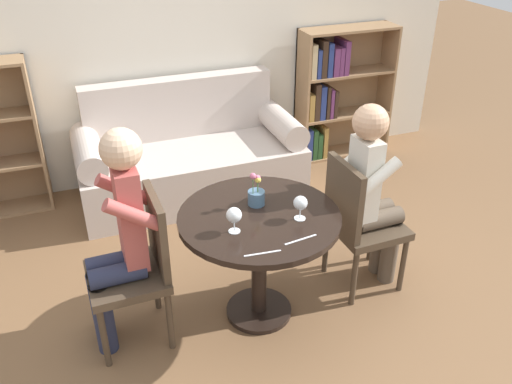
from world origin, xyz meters
The scene contains 14 objects.
ground_plane centered at (0.00, 0.00, 0.00)m, with size 16.00×16.00×0.00m, color brown.
back_wall centered at (0.00, 2.04, 1.35)m, with size 5.20×0.05×2.70m.
round_table centered at (0.00, 0.00, 0.56)m, with size 0.91×0.91×0.71m.
couch centered at (0.00, 1.61, 0.31)m, with size 1.80×0.80×0.92m.
bookshelf_right centered at (1.44, 1.88, 0.62)m, with size 0.90×0.28×1.20m.
chair_left centered at (-0.67, 0.08, 0.49)m, with size 0.43×0.43×0.90m.
chair_right centered at (0.67, 0.05, 0.49)m, with size 0.43×0.43×0.90m.
person_left centered at (-0.76, 0.08, 0.69)m, with size 0.42×0.34×1.29m.
person_right centered at (0.76, 0.05, 0.67)m, with size 0.42×0.35×1.24m.
wine_glass_left centered at (-0.18, -0.10, 0.80)m, with size 0.08×0.08×0.14m.
wine_glass_right centered at (0.19, -0.11, 0.80)m, with size 0.08×0.08×0.14m.
flower_vase centered at (0.03, 0.11, 0.77)m, with size 0.10×0.10×0.21m.
knife_left_setting centered at (0.11, -0.30, 0.71)m, with size 0.19×0.04×0.00m.
fork_left_setting centered at (-0.11, -0.34, 0.71)m, with size 0.19×0.03×0.00m.
Camera 1 is at (-0.91, -2.36, 2.31)m, focal length 38.00 mm.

